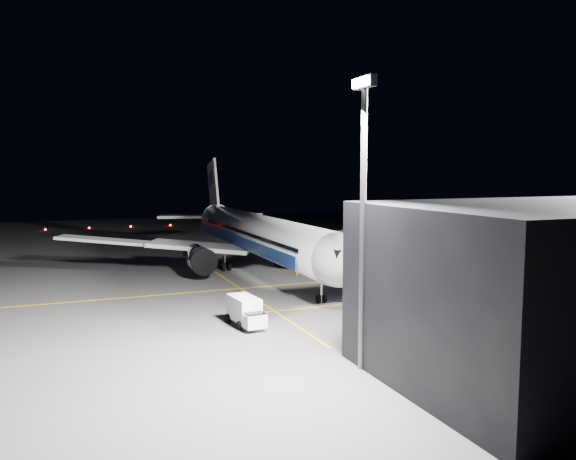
# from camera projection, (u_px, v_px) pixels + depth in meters

# --- Properties ---
(ground) EXTENTS (200.00, 200.00, 0.00)m
(ground) POSITION_uv_depth(u_px,v_px,m) (260.00, 272.00, 79.74)
(ground) COLOR #4C4C4F
(ground) RESTS_ON ground
(guide_line_main) EXTENTS (0.25, 80.00, 0.01)m
(guide_line_main) POSITION_uv_depth(u_px,v_px,m) (286.00, 285.00, 70.51)
(guide_line_main) COLOR gold
(guide_line_main) RESTS_ON ground
(guide_line_cross) EXTENTS (70.00, 0.25, 0.01)m
(guide_line_cross) POSITION_uv_depth(u_px,v_px,m) (219.00, 274.00, 77.53)
(guide_line_cross) COLOR gold
(guide_line_cross) RESTS_ON ground
(guide_line_side) EXTENTS (0.25, 40.00, 0.01)m
(guide_line_side) POSITION_uv_depth(u_px,v_px,m) (407.00, 298.00, 63.12)
(guide_line_side) COLOR gold
(guide_line_side) RESTS_ON ground
(airliner) EXTENTS (61.48, 54.22, 16.64)m
(airliner) POSITION_uv_depth(u_px,v_px,m) (257.00, 235.00, 80.20)
(airliner) COLOR silver
(airliner) RESTS_ON ground
(jet_bridge) EXTENTS (3.60, 34.40, 6.30)m
(jet_bridge) POSITION_uv_depth(u_px,v_px,m) (467.00, 254.00, 65.61)
(jet_bridge) COLOR #B2B2B7
(jet_bridge) RESTS_ON ground
(floodlight_mast_south) EXTENTS (2.40, 0.67, 20.70)m
(floodlight_mast_south) POSITION_uv_depth(u_px,v_px,m) (363.00, 198.00, 39.29)
(floodlight_mast_south) COLOR #59595E
(floodlight_mast_south) RESTS_ON ground
(taxiway_lights) EXTENTS (0.44, 60.44, 0.44)m
(taxiway_lights) POSITION_uv_depth(u_px,v_px,m) (170.00, 225.00, 146.21)
(taxiway_lights) COLOR #FF140A
(taxiway_lights) RESTS_ON ground
(service_truck) EXTENTS (5.37, 2.67, 2.66)m
(service_truck) POSITION_uv_depth(u_px,v_px,m) (246.00, 311.00, 51.61)
(service_truck) COLOR silver
(service_truck) RESTS_ON ground
(baggage_tug) EXTENTS (2.61, 2.34, 1.59)m
(baggage_tug) POSITION_uv_depth(u_px,v_px,m) (369.00, 256.00, 89.24)
(baggage_tug) COLOR black
(baggage_tug) RESTS_ON ground
(safety_cone_a) EXTENTS (0.41, 0.41, 0.62)m
(safety_cone_a) POSITION_uv_depth(u_px,v_px,m) (296.00, 272.00, 77.61)
(safety_cone_a) COLOR #D86209
(safety_cone_a) RESTS_ON ground
(safety_cone_b) EXTENTS (0.44, 0.44, 0.66)m
(safety_cone_b) POSITION_uv_depth(u_px,v_px,m) (275.00, 263.00, 85.35)
(safety_cone_b) COLOR #D86209
(safety_cone_b) RESTS_ON ground
(safety_cone_c) EXTENTS (0.43, 0.43, 0.65)m
(safety_cone_c) POSITION_uv_depth(u_px,v_px,m) (273.00, 260.00, 88.60)
(safety_cone_c) COLOR #D86209
(safety_cone_c) RESTS_ON ground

